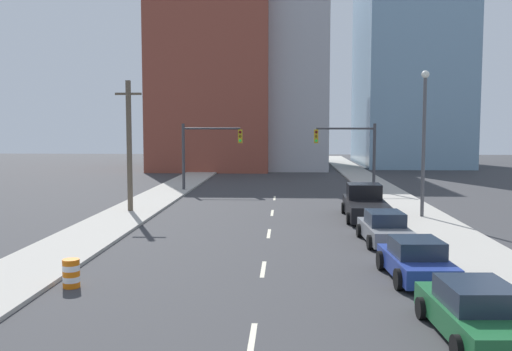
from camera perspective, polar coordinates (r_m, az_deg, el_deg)
name	(u,v)px	position (r m, az deg, el deg)	size (l,w,h in m)	color
sidewalk_left	(185,182)	(53.77, -7.12, -0.66)	(3.40, 91.85, 0.15)	#ADA89E
sidewalk_right	(370,183)	(53.50, 11.38, -0.75)	(3.40, 91.85, 0.15)	#ADA89E
lane_stripe_at_7m	(252,340)	(14.82, -0.40, -16.12)	(0.16, 2.40, 0.01)	beige
lane_stripe_at_14m	(263,269)	(21.56, 0.73, -9.34)	(0.16, 2.40, 0.01)	beige
lane_stripe_at_21m	(269,233)	(28.44, 1.30, -5.82)	(0.16, 2.40, 0.01)	beige
lane_stripe_at_28m	(272,213)	(35.08, 1.63, -3.75)	(0.16, 2.40, 0.01)	beige
lane_stripe_at_35m	(275,198)	(42.16, 1.87, -2.27)	(0.16, 2.40, 0.01)	beige
building_brick_left	(214,85)	(72.05, -4.25, 9.00)	(14.00, 16.00, 20.75)	brown
building_office_center	(278,85)	(75.50, 2.20, 9.01)	(12.00, 20.00, 21.25)	#A8A8AD
building_glass_right	(409,53)	(81.61, 15.03, 11.77)	(13.00, 20.00, 30.40)	#7A9EB7
traffic_signal_left	(202,147)	(46.50, -5.42, 2.89)	(4.94, 0.35, 5.52)	#38383D
traffic_signal_right	(355,147)	(46.33, 9.88, 2.83)	(4.94, 0.35, 5.52)	#38383D
utility_pole_left_mid	(129,145)	(35.48, -12.56, 2.95)	(1.60, 0.32, 8.06)	brown
traffic_barrel	(71,273)	(20.06, -17.99, -9.29)	(0.56, 0.56, 0.95)	orange
street_lamp	(424,134)	(33.79, 16.45, 4.03)	(0.44, 0.44, 8.44)	#4C4C51
sedan_green	(476,313)	(15.75, 21.17, -12.70)	(2.31, 4.67, 1.42)	#1E6033
sedan_blue	(416,261)	(20.82, 15.73, -8.19)	(2.30, 4.30, 1.42)	navy
sedan_gray	(385,229)	(26.73, 12.74, -5.21)	(2.19, 4.51, 1.45)	slate
pickup_truck_black	(365,205)	(33.55, 10.87, -2.88)	(2.58, 6.38, 1.93)	black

